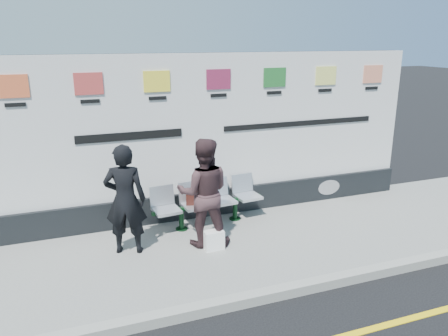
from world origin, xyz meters
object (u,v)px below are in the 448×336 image
billboard (217,147)px  woman_left (125,200)px  woman_right (204,193)px  bench (209,213)px

billboard → woman_left: bearing=-151.0°
billboard → woman_left: size_ratio=4.58×
woman_left → woman_right: size_ratio=0.99×
bench → woman_right: bearing=-119.4°
bench → woman_right: 1.03m
bench → woman_right: size_ratio=1.14×
woman_left → woman_right: bearing=-170.7°
woman_right → billboard: bearing=-102.9°
billboard → woman_left: (-1.87, -1.03, -0.43)m
woman_left → woman_right: (1.21, -0.16, 0.01)m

